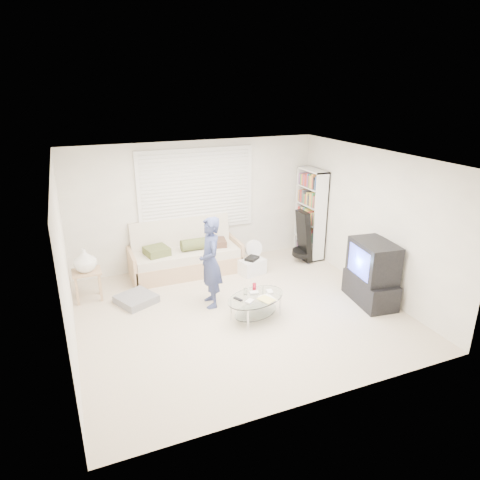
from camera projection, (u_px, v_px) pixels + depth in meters
name	position (u px, v px, depth m)	size (l,w,h in m)	color
ground	(240.00, 312.00, 6.96)	(5.00, 5.00, 0.00)	#C0AC95
room_shell	(228.00, 209.00, 6.81)	(5.02, 4.52, 2.51)	white
window_blinds	(197.00, 190.00, 8.34)	(2.32, 0.08, 1.62)	silver
futon_sofa	(185.00, 256.00, 8.34)	(2.12, 0.86, 1.04)	tan
grey_floor_pillow	(136.00, 299.00, 7.26)	(0.57, 0.57, 0.13)	slate
side_table	(85.00, 262.00, 7.15)	(0.47, 0.38, 0.94)	tan
bookshelf	(310.00, 214.00, 8.97)	(0.30, 0.79, 1.87)	white
guitar_case	(303.00, 240.00, 8.79)	(0.39, 0.40, 1.08)	black
floor_fan	(253.00, 251.00, 8.55)	(0.36, 0.24, 0.60)	white
storage_bin	(252.00, 266.00, 8.35)	(0.55, 0.44, 0.34)	white
tv_unit	(372.00, 273.00, 7.15)	(0.65, 1.05, 1.08)	black
coffee_table	(256.00, 301.00, 6.70)	(1.16, 0.94, 0.50)	silver
standing_person	(210.00, 262.00, 6.96)	(0.56, 0.37, 1.53)	navy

